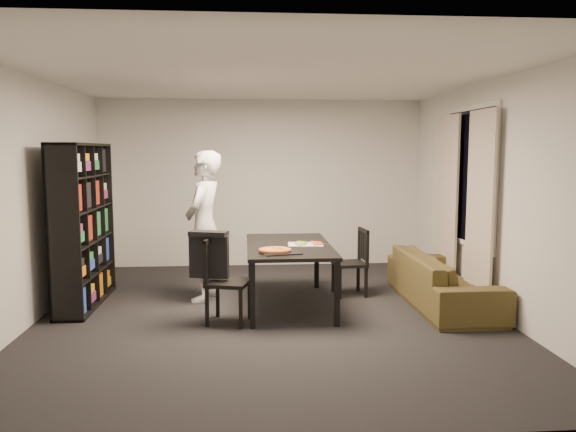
{
  "coord_description": "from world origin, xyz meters",
  "views": [
    {
      "loc": [
        -0.27,
        -6.07,
        1.81
      ],
      "look_at": [
        0.24,
        0.46,
        1.05
      ],
      "focal_mm": 35.0,
      "sensor_mm": 36.0,
      "label": 1
    }
  ],
  "objects": [
    {
      "name": "room",
      "position": [
        0.0,
        0.0,
        1.3
      ],
      "size": [
        5.01,
        5.51,
        2.61
      ],
      "color": "black",
      "rests_on": "ground"
    },
    {
      "name": "chair_right",
      "position": [
        1.12,
        0.79,
        0.48
      ],
      "size": [
        0.43,
        0.43,
        0.84
      ],
      "rotation": [
        0.0,
        0.0,
        -1.48
      ],
      "color": "black",
      "rests_on": "room"
    },
    {
      "name": "chair_left",
      "position": [
        -0.53,
        -0.23,
        0.52
      ],
      "size": [
        0.51,
        0.51,
        0.9
      ],
      "rotation": [
        0.0,
        0.0,
        1.31
      ],
      "color": "black",
      "rests_on": "room"
    },
    {
      "name": "dining_table",
      "position": [
        0.24,
        0.36,
        0.66
      ],
      "size": [
        0.97,
        1.74,
        0.73
      ],
      "color": "black",
      "rests_on": "room"
    },
    {
      "name": "kitchen_towel",
      "position": [
        0.43,
        0.33,
        0.73
      ],
      "size": [
        0.42,
        0.33,
        0.01
      ],
      "primitive_type": "cube",
      "rotation": [
        0.0,
        0.0,
        -0.07
      ],
      "color": "white",
      "rests_on": "dining_table"
    },
    {
      "name": "baking_tray",
      "position": [
        0.11,
        -0.17,
        0.73
      ],
      "size": [
        0.46,
        0.41,
        0.01
      ],
      "primitive_type": "cube",
      "rotation": [
        0.0,
        0.0,
        0.24
      ],
      "color": "black",
      "rests_on": "dining_table"
    },
    {
      "name": "pepperoni_pizza",
      "position": [
        0.05,
        -0.14,
        0.75
      ],
      "size": [
        0.35,
        0.35,
        0.03
      ],
      "rotation": [
        0.0,
        0.0,
        0.32
      ],
      "color": "brown",
      "rests_on": "dining_table"
    },
    {
      "name": "draped_jacket",
      "position": [
        -0.65,
        -0.2,
        0.75
      ],
      "size": [
        0.43,
        0.27,
        0.5
      ],
      "rotation": [
        0.0,
        0.0,
        1.31
      ],
      "color": "black",
      "rests_on": "chair_left"
    },
    {
      "name": "window_frame",
      "position": [
        2.48,
        0.6,
        1.5
      ],
      "size": [
        0.03,
        1.52,
        1.72
      ],
      "primitive_type": "cube",
      "color": "white",
      "rests_on": "room"
    },
    {
      "name": "pizza_slices",
      "position": [
        0.47,
        0.34,
        0.74
      ],
      "size": [
        0.44,
        0.4,
        0.01
      ],
      "primitive_type": null,
      "rotation": [
        0.0,
        0.0,
        0.26
      ],
      "color": "gold",
      "rests_on": "dining_table"
    },
    {
      "name": "curtain_left",
      "position": [
        2.4,
        0.08,
        1.15
      ],
      "size": [
        0.03,
        0.7,
        2.25
      ],
      "primitive_type": "cube",
      "color": "beige",
      "rests_on": "room"
    },
    {
      "name": "curtain_right",
      "position": [
        2.4,
        1.12,
        1.15
      ],
      "size": [
        0.03,
        0.7,
        2.25
      ],
      "primitive_type": "cube",
      "color": "beige",
      "rests_on": "room"
    },
    {
      "name": "window_pane",
      "position": [
        2.48,
        0.6,
        1.5
      ],
      "size": [
        0.02,
        1.4,
        1.6
      ],
      "primitive_type": "cube",
      "color": "black",
      "rests_on": "room"
    },
    {
      "name": "sofa",
      "position": [
        2.06,
        0.26,
        0.3
      ],
      "size": [
        0.8,
        2.05,
        0.6
      ],
      "primitive_type": "imported",
      "rotation": [
        0.0,
        0.0,
        1.57
      ],
      "color": "#3A3917",
      "rests_on": "room"
    },
    {
      "name": "bookshelf",
      "position": [
        -2.16,
        0.6,
        0.95
      ],
      "size": [
        0.35,
        1.5,
        1.9
      ],
      "primitive_type": "cube",
      "color": "black",
      "rests_on": "room"
    },
    {
      "name": "person",
      "position": [
        -0.76,
        0.69,
        0.91
      ],
      "size": [
        0.6,
        0.75,
        1.82
      ],
      "primitive_type": "imported",
      "rotation": [
        0.0,
        0.0,
        -1.84
      ],
      "color": "silver",
      "rests_on": "room"
    }
  ]
}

